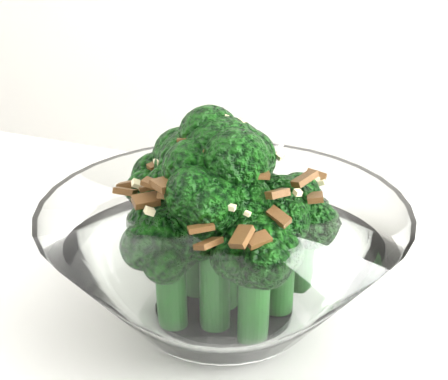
# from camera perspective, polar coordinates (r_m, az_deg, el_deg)

# --- Properties ---
(broccoli_dish) EXTENTS (0.25, 0.25, 0.16)m
(broccoli_dish) POSITION_cam_1_polar(r_m,az_deg,el_deg) (0.44, 0.02, -5.40)
(broccoli_dish) COLOR white
(broccoli_dish) RESTS_ON table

